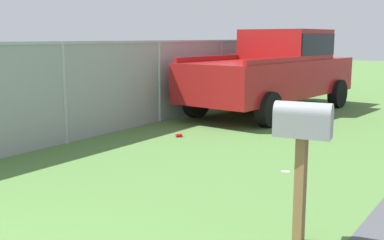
% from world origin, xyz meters
% --- Properties ---
extents(mailbox, '(0.28, 0.53, 1.33)m').
position_xyz_m(mailbox, '(3.61, -1.50, 1.06)').
color(mailbox, brown).
rests_on(mailbox, ground).
extents(pickup_truck, '(5.75, 2.61, 2.09)m').
position_xyz_m(pickup_truck, '(10.88, 2.02, 1.11)').
color(pickup_truck, maroon).
rests_on(pickup_truck, ground).
extents(fence_section, '(19.25, 0.07, 1.82)m').
position_xyz_m(fence_section, '(9.39, 3.58, 0.98)').
color(fence_section, '#9EA3A8').
rests_on(fence_section, ground).
extents(litter_can_midfield_a, '(0.14, 0.12, 0.07)m').
position_xyz_m(litter_can_midfield_a, '(6.85, 2.19, 0.03)').
color(litter_can_midfield_a, red).
rests_on(litter_can_midfield_a, ground).
extents(litter_wrapper_by_mailbox, '(0.11, 0.14, 0.01)m').
position_xyz_m(litter_wrapper_by_mailbox, '(5.77, -0.45, 0.00)').
color(litter_wrapper_by_mailbox, silver).
rests_on(litter_wrapper_by_mailbox, ground).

